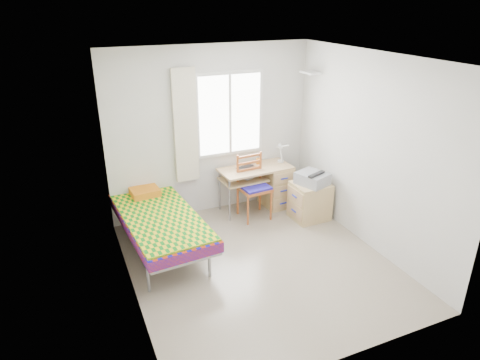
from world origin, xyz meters
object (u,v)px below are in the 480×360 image
object	(u,v)px
bed	(159,218)
printer	(312,178)
chair	(253,183)
cabinet	(310,201)
desk	(272,184)

from	to	relation	value
bed	printer	world-z (taller)	bed
bed	chair	bearing A→B (deg)	5.96
cabinet	printer	bearing A→B (deg)	-62.38
desk	printer	bearing A→B (deg)	-64.90
desk	printer	distance (m)	0.78
bed	cabinet	distance (m)	2.33
bed	printer	size ratio (longest dim) A/B	3.86
chair	cabinet	bearing A→B (deg)	-33.47
bed	desk	size ratio (longest dim) A/B	1.76
chair	printer	size ratio (longest dim) A/B	1.87
cabinet	printer	size ratio (longest dim) A/B	1.09
printer	cabinet	bearing A→B (deg)	98.49
cabinet	desk	bearing A→B (deg)	116.92
chair	bed	bearing A→B (deg)	-174.18
bed	cabinet	world-z (taller)	bed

